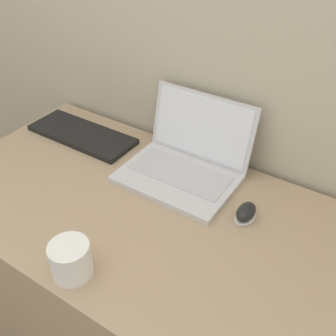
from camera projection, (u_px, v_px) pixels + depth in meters
wall_back at (209, 13)px, 1.20m from camera, size 7.00×0.04×2.50m
desk at (142, 283)px, 1.44m from camera, size 1.34×0.74×0.77m
laptop at (186, 160)px, 1.31m from camera, size 0.38×0.32×0.24m
drink_cup at (71, 259)px, 0.98m from camera, size 0.10×0.10×0.10m
computer_mouse at (246, 213)px, 1.16m from camera, size 0.06×0.09×0.04m
external_keyboard at (82, 134)px, 1.52m from camera, size 0.43×0.16×0.02m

